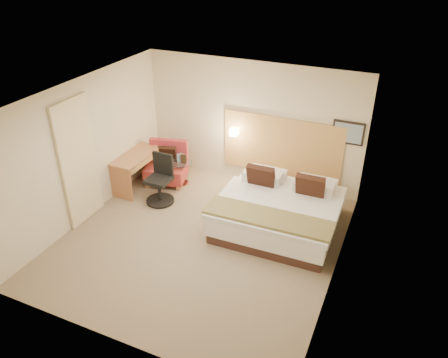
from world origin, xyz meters
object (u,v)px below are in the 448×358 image
at_px(side_table, 181,172).
at_px(lounge_chair, 167,166).
at_px(desk, 137,162).
at_px(bed, 279,210).
at_px(desk_chair, 160,183).

bearing_deg(side_table, lounge_chair, 180.00).
bearing_deg(lounge_chair, desk, -131.89).
relative_size(lounge_chair, desk, 0.82).
xyz_separation_m(bed, side_table, (-2.47, 0.67, -0.05)).
xyz_separation_m(lounge_chair, desk, (-0.44, -0.49, 0.25)).
bearing_deg(lounge_chair, bed, -13.33).
distance_m(bed, desk, 3.28).
bearing_deg(side_table, bed, -15.19).
relative_size(bed, desk_chair, 2.19).
relative_size(lounge_chair, desk_chair, 0.99).
relative_size(bed, desk, 1.80).
xyz_separation_m(lounge_chair, desk_chair, (0.32, -0.81, 0.06)).
bearing_deg(lounge_chair, desk_chair, -68.27).
bearing_deg(desk_chair, desk, 157.30).
xyz_separation_m(lounge_chair, side_table, (0.36, -0.00, -0.06)).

